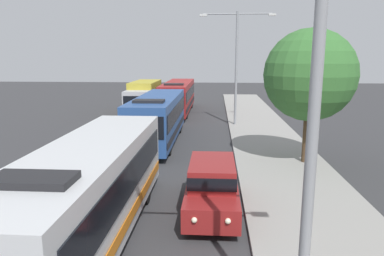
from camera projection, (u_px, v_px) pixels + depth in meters
bus_lead at (89, 189)px, 10.78m from camera, size 2.58×10.69×3.21m
bus_second_in_line at (158, 117)px, 23.52m from camera, size 2.58×10.49×3.21m
bus_middle at (178, 96)px, 35.86m from camera, size 2.58×11.85×3.21m
white_suv at (212, 185)px, 12.99m from camera, size 1.86×4.78×1.90m
box_truck_oncoming at (144, 96)px, 35.21m from camera, size 2.35×7.96×3.15m
streetlamp_near at (315, 94)px, 5.75m from camera, size 5.05×0.28×8.08m
streetlamp_mid at (237, 57)px, 28.12m from camera, size 5.87×0.28×8.89m
roadside_tree at (310, 75)px, 17.94m from camera, size 4.66×4.66×6.89m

